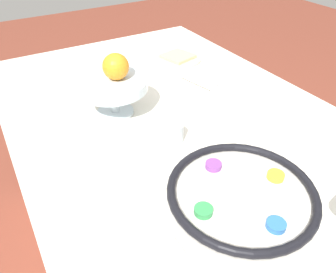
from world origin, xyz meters
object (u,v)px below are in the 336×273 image
Objects in this scene: orange_fruit at (116,67)px; bread_plate at (178,58)px; fruit_stand at (113,87)px; seder_plate at (242,193)px; napkin_roll at (198,78)px; cup_near at (173,132)px.

bread_plate is at bearing -55.89° from orange_fruit.
orange_fruit reaches higher than fruit_stand.
bread_plate is at bearing -57.04° from fruit_stand.
seder_plate is at bearing 158.68° from bread_plate.
fruit_stand is 1.38× the size of napkin_roll.
fruit_stand is (0.48, 0.10, 0.08)m from seder_plate.
fruit_stand is at bearing 12.25° from seder_plate.
seder_plate is at bearing -167.75° from fruit_stand.
bread_plate is 0.56m from cup_near.
seder_plate is 4.33× the size of orange_fruit.
napkin_roll reaches higher than bread_plate.
cup_near is at bearing -159.45° from fruit_stand.
seder_plate is 5.53× the size of cup_near.
fruit_stand is 3.44× the size of cup_near.
napkin_roll is (-0.22, 0.05, 0.01)m from bread_plate.
seder_plate is 1.61× the size of fruit_stand.
napkin_roll reaches higher than seder_plate.
napkin_roll is 0.36m from cup_near.
napkin_roll is at bearing -24.54° from seder_plate.
cup_near reaches higher than napkin_roll.
seder_plate is 0.56m from napkin_roll.
seder_plate is at bearing -174.96° from cup_near.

